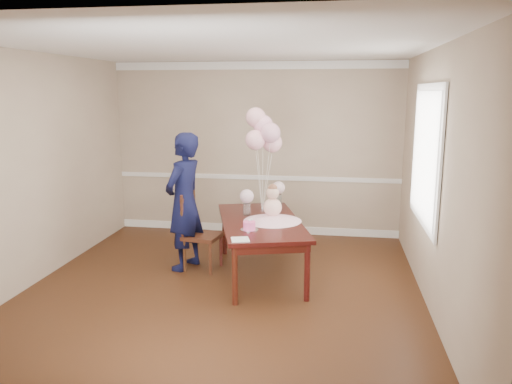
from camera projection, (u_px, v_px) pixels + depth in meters
name	position (u px, v px, depth m)	size (l,w,h in m)	color
floor	(221.00, 292.00, 5.69)	(4.50, 5.00, 0.00)	black
ceiling	(218.00, 46.00, 5.15)	(4.50, 5.00, 0.02)	white
wall_back	(256.00, 149.00, 7.84)	(4.50, 0.02, 2.70)	tan
wall_front	(125.00, 243.00, 3.00)	(4.50, 0.02, 2.70)	tan
wall_left	(30.00, 170.00, 5.77)	(0.02, 5.00, 2.70)	tan
wall_right	(435.00, 181.00, 5.07)	(0.02, 5.00, 2.70)	tan
chair_rail_trim	(256.00, 177.00, 7.92)	(4.50, 0.02, 0.07)	white
crown_molding	(256.00, 65.00, 7.57)	(4.50, 0.02, 0.12)	white
baseboard_trim	(256.00, 228.00, 8.08)	(4.50, 0.02, 0.12)	white
window_frame	(426.00, 155.00, 5.52)	(0.02, 1.66, 1.56)	white
window_blinds	(424.00, 155.00, 5.52)	(0.01, 1.50, 1.40)	silver
dining_table_top	(261.00, 222.00, 6.10)	(0.93, 1.86, 0.05)	black
table_apron	(261.00, 227.00, 6.11)	(0.84, 1.77, 0.09)	black
table_leg_fl	(235.00, 276.00, 5.28)	(0.07, 0.07, 0.65)	black
table_leg_fr	(307.00, 272.00, 5.38)	(0.07, 0.07, 0.65)	black
table_leg_bl	(225.00, 231.00, 6.95)	(0.07, 0.07, 0.65)	black
table_leg_br	(280.00, 229.00, 7.05)	(0.07, 0.07, 0.65)	black
baby_skirt	(273.00, 217.00, 6.05)	(0.71, 0.71, 0.09)	#EDAFC5
baby_torso	(273.00, 207.00, 6.03)	(0.22, 0.22, 0.22)	pink
baby_head	(273.00, 193.00, 5.99)	(0.16, 0.16, 0.16)	#D5AA93
baby_hair	(273.00, 188.00, 5.98)	(0.11, 0.11, 0.11)	brown
cake_platter	(249.00, 230.00, 5.66)	(0.20, 0.20, 0.01)	silver
birthday_cake	(249.00, 225.00, 5.65)	(0.14, 0.14, 0.09)	#FF509F
cake_flower_a	(249.00, 220.00, 5.64)	(0.03, 0.03, 0.03)	white
cake_flower_b	(252.00, 220.00, 5.66)	(0.03, 0.03, 0.03)	white
rose_vase_near	(247.00, 209.00, 6.33)	(0.09, 0.09, 0.15)	white
roses_near	(247.00, 196.00, 6.30)	(0.18, 0.18, 0.18)	beige
rose_vase_far	(278.00, 200.00, 6.89)	(0.09, 0.09, 0.15)	silver
roses_far	(278.00, 188.00, 6.86)	(0.18, 0.18, 0.18)	#FAD2DB
napkin	(240.00, 239.00, 5.28)	(0.19, 0.19, 0.01)	silver
balloon_weight	(262.00, 209.00, 6.60)	(0.04, 0.04, 0.02)	#B4B5B9
balloon_a	(255.00, 140.00, 6.40)	(0.26, 0.26, 0.26)	#FAB1C1
balloon_b	(270.00, 133.00, 6.36)	(0.26, 0.26, 0.26)	#DF9EBC
balloon_c	(263.00, 125.00, 6.47)	(0.26, 0.26, 0.26)	#F2ABCA
balloon_d	(256.00, 117.00, 6.46)	(0.26, 0.26, 0.26)	#F3ACBB
balloon_e	(272.00, 143.00, 6.51)	(0.26, 0.26, 0.26)	#FFB4C4
balloon_ribbon_a	(259.00, 180.00, 6.52)	(0.00, 0.00, 0.78)	white
balloon_ribbon_b	(266.00, 177.00, 6.50)	(0.00, 0.00, 0.88)	white
balloon_ribbon_c	(263.00, 173.00, 6.55)	(0.00, 0.00, 0.97)	white
balloon_ribbon_d	(259.00, 169.00, 6.54)	(0.00, 0.00, 1.06)	white
balloon_ribbon_e	(267.00, 182.00, 6.57)	(0.00, 0.00, 0.74)	white
dining_chair_seat	(203.00, 236.00, 6.33)	(0.43, 0.43, 0.05)	#34180E
chair_leg_fl	(185.00, 256.00, 6.27)	(0.04, 0.04, 0.42)	#351C0E
chair_leg_fr	(210.00, 259.00, 6.16)	(0.04, 0.04, 0.42)	#3D1C10
chair_leg_bl	(196.00, 248.00, 6.60)	(0.04, 0.04, 0.42)	#391B0F
chair_leg_br	(221.00, 251.00, 6.49)	(0.04, 0.04, 0.42)	#3A130F
chair_back_post_l	(182.00, 217.00, 6.17)	(0.04, 0.04, 0.54)	#35170E
chair_back_post_r	(194.00, 210.00, 6.50)	(0.04, 0.04, 0.54)	#331A0E
chair_slat_low	(188.00, 222.00, 6.36)	(0.03, 0.39, 0.05)	#3D2210
chair_slat_mid	(188.00, 210.00, 6.33)	(0.03, 0.39, 0.05)	#331D0E
chair_slat_top	(188.00, 198.00, 6.30)	(0.03, 0.39, 0.05)	black
woman	(184.00, 202.00, 6.30)	(0.64, 0.42, 1.75)	black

